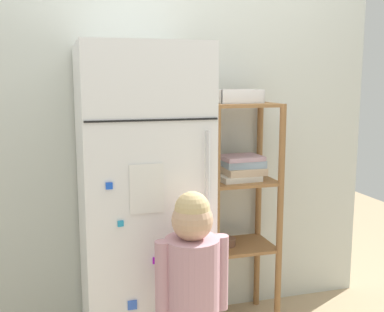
{
  "coord_description": "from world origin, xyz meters",
  "views": [
    {
      "loc": [
        -0.67,
        -2.29,
        1.43
      ],
      "look_at": [
        0.01,
        0.02,
        1.04
      ],
      "focal_mm": 44.49,
      "sensor_mm": 36.0,
      "label": 1
    }
  ],
  "objects_px": {
    "child_standing": "(192,282)",
    "pantry_shelf_unit": "(240,189)",
    "fruit_bin": "(236,98)",
    "refrigerator": "(141,205)"
  },
  "relations": [
    {
      "from": "refrigerator",
      "to": "pantry_shelf_unit",
      "type": "distance_m",
      "value": 0.63
    },
    {
      "from": "pantry_shelf_unit",
      "to": "fruit_bin",
      "type": "relative_size",
      "value": 5.11
    },
    {
      "from": "pantry_shelf_unit",
      "to": "fruit_bin",
      "type": "height_order",
      "value": "fruit_bin"
    },
    {
      "from": "child_standing",
      "to": "fruit_bin",
      "type": "xyz_separation_m",
      "value": [
        0.46,
        0.7,
        0.73
      ]
    },
    {
      "from": "child_standing",
      "to": "pantry_shelf_unit",
      "type": "relative_size",
      "value": 0.76
    },
    {
      "from": "fruit_bin",
      "to": "pantry_shelf_unit",
      "type": "bearing_deg",
      "value": -41.7
    },
    {
      "from": "pantry_shelf_unit",
      "to": "fruit_bin",
      "type": "distance_m",
      "value": 0.53
    },
    {
      "from": "refrigerator",
      "to": "fruit_bin",
      "type": "relative_size",
      "value": 6.29
    },
    {
      "from": "refrigerator",
      "to": "fruit_bin",
      "type": "distance_m",
      "value": 0.81
    },
    {
      "from": "pantry_shelf_unit",
      "to": "refrigerator",
      "type": "bearing_deg",
      "value": -164.3
    }
  ]
}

